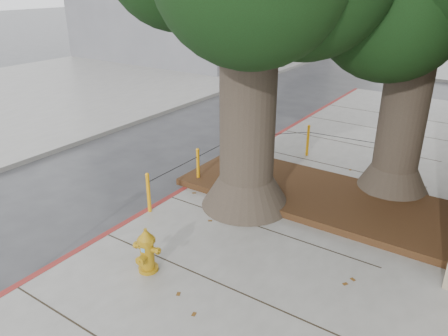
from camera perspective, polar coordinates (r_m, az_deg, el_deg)
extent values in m
plane|color=#28282B|center=(8.22, -5.49, -13.59)|extent=(140.00, 140.00, 0.00)
cube|color=slate|center=(24.13, -16.52, 10.93)|extent=(14.00, 60.00, 0.15)
cube|color=maroon|center=(10.91, -5.35, -3.09)|extent=(0.14, 26.00, 0.16)
cube|color=black|center=(10.60, 11.84, -3.43)|extent=(6.40, 2.60, 0.16)
cone|color=#4C3F33|center=(9.98, 2.90, -2.95)|extent=(2.04, 2.04, 0.70)
cylinder|color=#4C3F33|center=(9.26, 3.15, 8.37)|extent=(1.20, 1.20, 4.22)
cone|color=#4C3F33|center=(11.27, 21.11, -1.37)|extent=(1.77, 1.77, 0.70)
cylinder|color=#4C3F33|center=(10.69, 22.52, 7.52)|extent=(1.04, 1.04, 3.84)
cylinder|color=orange|center=(9.76, -9.83, -3.29)|extent=(0.08, 0.08, 0.90)
sphere|color=orange|center=(9.57, -10.01, -0.88)|extent=(0.09, 0.09, 0.09)
cylinder|color=orange|center=(10.98, -3.40, 0.18)|extent=(0.08, 0.08, 0.90)
sphere|color=orange|center=(10.81, -3.46, 2.37)|extent=(0.09, 0.09, 0.09)
cylinder|color=orange|center=(12.35, 1.66, 2.92)|extent=(0.08, 0.08, 0.90)
sphere|color=orange|center=(12.20, 1.69, 4.90)|extent=(0.09, 0.09, 0.09)
cylinder|color=orange|center=(12.95, 10.88, 3.49)|extent=(0.08, 0.08, 0.90)
sphere|color=orange|center=(12.81, 11.04, 5.38)|extent=(0.09, 0.09, 0.09)
cylinder|color=orange|center=(12.51, 20.47, 1.66)|extent=(0.08, 0.08, 0.90)
sphere|color=orange|center=(12.36, 20.76, 3.60)|extent=(0.09, 0.09, 0.09)
cylinder|color=black|center=(10.24, -6.49, -0.08)|extent=(0.02, 1.80, 0.02)
cylinder|color=black|center=(11.56, -0.73, 2.88)|extent=(0.02, 1.80, 0.02)
cylinder|color=black|center=(12.52, 6.44, 4.38)|extent=(1.51, 1.51, 0.02)
cylinder|color=black|center=(12.60, 15.73, 3.75)|extent=(2.20, 0.22, 0.02)
cylinder|color=#B28112|center=(8.12, -9.83, -12.79)|extent=(0.41, 0.41, 0.07)
cylinder|color=#B28112|center=(7.95, -9.98, -11.04)|extent=(0.28, 0.28, 0.56)
cylinder|color=#B28112|center=(7.79, -10.13, -9.29)|extent=(0.37, 0.37, 0.08)
cone|color=#B28112|center=(7.73, -10.18, -8.63)|extent=(0.35, 0.35, 0.16)
cylinder|color=#B28112|center=(7.68, -10.24, -8.00)|extent=(0.07, 0.07, 0.06)
cylinder|color=#B28112|center=(7.94, -10.93, -9.97)|extent=(0.17, 0.12, 0.10)
cylinder|color=#B28112|center=(7.80, -9.15, -10.51)|extent=(0.17, 0.12, 0.10)
cylinder|color=#B28112|center=(7.86, -10.53, -11.53)|extent=(0.17, 0.18, 0.14)
cube|color=#5999D8|center=(7.78, -10.57, -10.55)|extent=(0.08, 0.02, 0.08)
imported|color=black|center=(30.28, -0.60, 15.20)|extent=(1.93, 3.99, 1.12)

